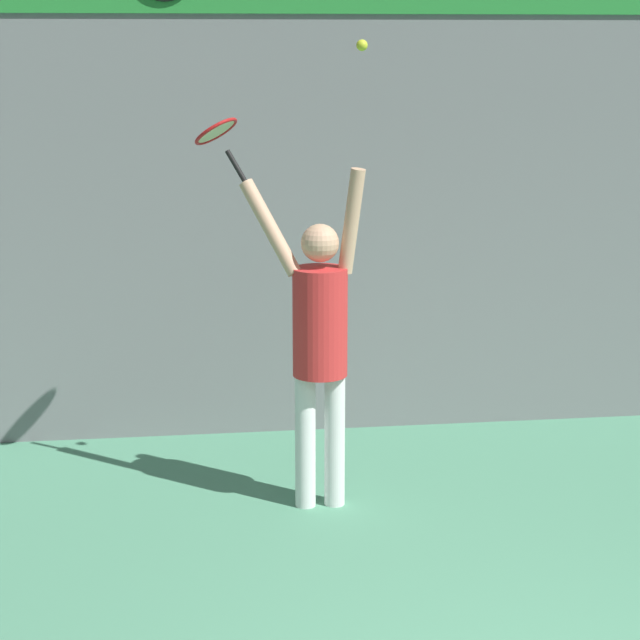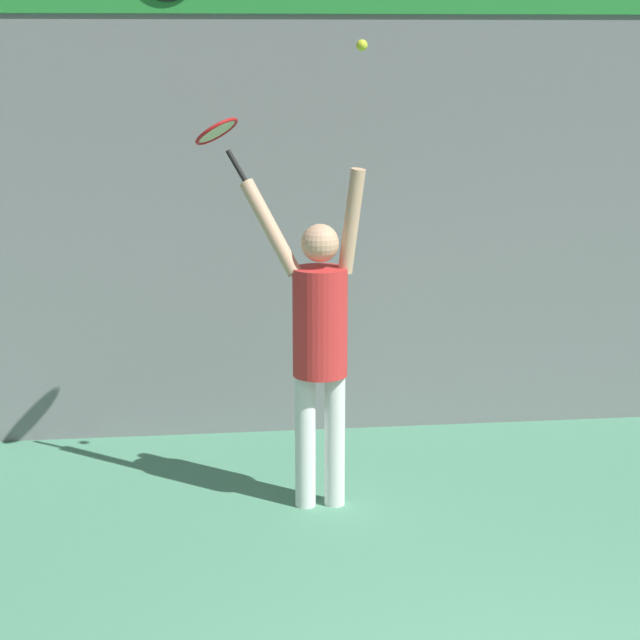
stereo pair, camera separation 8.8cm
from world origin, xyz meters
TOP-DOWN VIEW (x-y plane):
  - back_wall at (0.00, 4.63)m, footprint 18.00×0.10m
  - tennis_player at (-0.65, 3.11)m, footprint 0.78×0.46m
  - tennis_racket at (-1.23, 3.44)m, footprint 0.38×0.39m
  - tennis_ball at (-0.41, 3.01)m, footprint 0.07×0.07m

SIDE VIEW (x-z plane):
  - tennis_player at x=-0.65m, z-range 0.05..2.21m
  - tennis_racket at x=-1.23m, z-range 2.13..2.53m
  - back_wall at x=0.00m, z-range 0.00..5.00m
  - tennis_ball at x=-0.41m, z-range 2.83..2.90m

